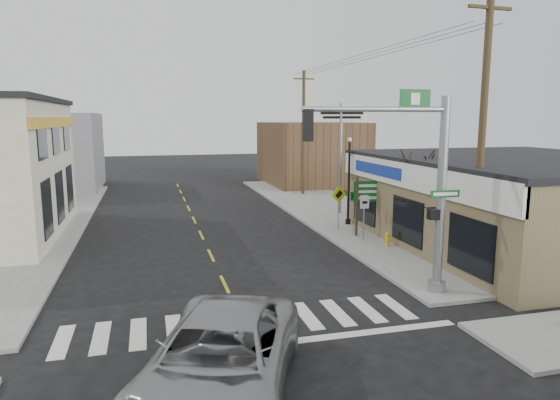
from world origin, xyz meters
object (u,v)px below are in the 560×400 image
object	(u,v)px
guide_sign	(370,198)
dance_center_sign	(341,131)
lamp_post	(350,174)
utility_pole_far	(304,132)
utility_pole_near	(482,134)
traffic_signal_pole	(421,175)
fire_hydrant	(387,238)
suv	(220,360)
bare_tree	(418,157)

from	to	relation	value
guide_sign	dance_center_sign	size ratio (longest dim) A/B	0.44
lamp_post	utility_pole_far	xyz separation A→B (m)	(0.89, 11.35, 2.02)
lamp_post	utility_pole_near	world-z (taller)	utility_pole_near
guide_sign	utility_pole_near	bearing A→B (deg)	-72.65
lamp_post	dance_center_sign	size ratio (longest dim) A/B	0.71
traffic_signal_pole	dance_center_sign	bearing A→B (deg)	81.63
traffic_signal_pole	fire_hydrant	size ratio (longest dim) A/B	10.75
traffic_signal_pole	dance_center_sign	size ratio (longest dim) A/B	1.00
lamp_post	dance_center_sign	world-z (taller)	dance_center_sign
suv	dance_center_sign	distance (m)	21.88
utility_pole_near	utility_pole_far	xyz separation A→B (m)	(-0.08, 21.15, -0.48)
suv	bare_tree	xyz separation A→B (m)	(10.30, 9.88, 3.39)
suv	dance_center_sign	world-z (taller)	dance_center_sign
guide_sign	dance_center_sign	xyz separation A→B (m)	(0.80, 6.08, 3.18)
fire_hydrant	dance_center_sign	size ratio (longest dim) A/B	0.09
suv	utility_pole_far	world-z (taller)	utility_pole_far
traffic_signal_pole	utility_pole_far	bearing A→B (deg)	85.33
lamp_post	bare_tree	bearing A→B (deg)	-103.32
bare_tree	fire_hydrant	bearing A→B (deg)	143.53
bare_tree	dance_center_sign	bearing A→B (deg)	90.51
suv	bare_tree	world-z (taller)	bare_tree
fire_hydrant	guide_sign	bearing A→B (deg)	87.70
lamp_post	fire_hydrant	bearing A→B (deg)	-113.28
guide_sign	dance_center_sign	distance (m)	6.91
traffic_signal_pole	utility_pole_far	distance (m)	22.57
bare_tree	utility_pole_near	distance (m)	4.29
fire_hydrant	utility_pole_near	world-z (taller)	utility_pole_near
utility_pole_far	fire_hydrant	bearing A→B (deg)	-94.38
suv	traffic_signal_pole	distance (m)	9.22
guide_sign	suv	bearing A→B (deg)	-117.36
guide_sign	lamp_post	world-z (taller)	lamp_post
suv	fire_hydrant	world-z (taller)	suv
bare_tree	utility_pole_near	xyz separation A→B (m)	(0.15, -4.13, 1.15)
guide_sign	bare_tree	world-z (taller)	bare_tree
traffic_signal_pole	bare_tree	xyz separation A→B (m)	(2.98, 5.33, 0.12)
fire_hydrant	bare_tree	world-z (taller)	bare_tree
bare_tree	suv	bearing A→B (deg)	-136.18
guide_sign	fire_hydrant	size ratio (longest dim) A/B	4.73
suv	bare_tree	bearing A→B (deg)	65.06
utility_pole_near	utility_pole_far	world-z (taller)	utility_pole_near
fire_hydrant	lamp_post	bearing A→B (deg)	88.29
guide_sign	utility_pole_far	world-z (taller)	utility_pole_far
traffic_signal_pole	dance_center_sign	xyz separation A→B (m)	(2.90, 14.30, 1.07)
fire_hydrant	utility_pole_far	world-z (taller)	utility_pole_far
utility_pole_far	utility_pole_near	bearing A→B (deg)	-90.54
traffic_signal_pole	utility_pole_near	world-z (taller)	utility_pole_near
dance_center_sign	traffic_signal_pole	bearing A→B (deg)	-80.91
bare_tree	traffic_signal_pole	bearing A→B (deg)	-119.24
guide_sign	lamp_post	size ratio (longest dim) A/B	0.62
utility_pole_near	lamp_post	bearing A→B (deg)	92.32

